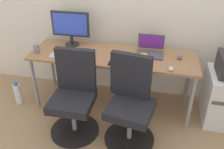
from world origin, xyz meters
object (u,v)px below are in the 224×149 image
at_px(office_chair_right, 130,105).
at_px(desktop_monitor, 71,26).
at_px(open_laptop, 150,49).
at_px(water_bottle_on_floor, 18,93).
at_px(coffee_mug, 144,58).
at_px(office_chair_left, 74,97).

relative_size(office_chair_right, desktop_monitor, 1.96).
distance_m(office_chair_right, open_laptop, 0.77).
distance_m(office_chair_right, water_bottle_on_floor, 1.56).
bearing_deg(desktop_monitor, coffee_mug, -16.75).
relative_size(office_chair_left, open_laptop, 3.03).
distance_m(office_chair_left, coffee_mug, 0.88).
relative_size(water_bottle_on_floor, open_laptop, 1.00).
xyz_separation_m(office_chair_left, office_chair_right, (0.61, -0.00, 0.00)).
distance_m(water_bottle_on_floor, desktop_monitor, 1.11).
bearing_deg(office_chair_right, desktop_monitor, 140.13).
bearing_deg(office_chair_right, office_chair_left, 179.90).
height_order(open_laptop, coffee_mug, open_laptop).
bearing_deg(coffee_mug, open_laptop, 76.78).
bearing_deg(desktop_monitor, office_chair_right, -39.87).
distance_m(desktop_monitor, open_laptop, 1.02).
relative_size(office_chair_right, water_bottle_on_floor, 3.03).
relative_size(office_chair_left, coffee_mug, 10.22).
xyz_separation_m(office_chair_right, coffee_mug, (0.07, 0.44, 0.33)).
height_order(office_chair_left, office_chair_right, same).
height_order(office_chair_left, coffee_mug, office_chair_left).
relative_size(office_chair_left, desktop_monitor, 1.96).
bearing_deg(water_bottle_on_floor, desktop_monitor, 33.97).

